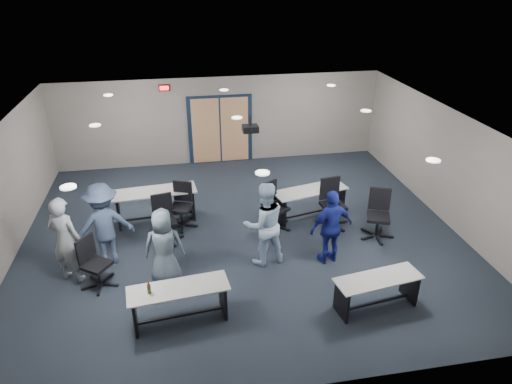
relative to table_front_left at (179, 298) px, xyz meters
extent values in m
plane|color=black|center=(1.51, 2.70, -0.49)|extent=(10.00, 10.00, 0.00)
cube|color=gray|center=(1.51, 7.20, 0.86)|extent=(10.00, 0.04, 2.70)
cube|color=gray|center=(1.51, -1.80, 0.86)|extent=(10.00, 0.04, 2.70)
cube|color=gray|center=(-3.49, 2.70, 0.86)|extent=(0.04, 9.00, 2.70)
cube|color=gray|center=(6.51, 2.70, 0.86)|extent=(0.04, 9.00, 2.70)
cube|color=white|center=(1.51, 2.70, 2.21)|extent=(10.00, 9.00, 0.04)
cube|color=#111E33|center=(1.51, 7.17, 0.56)|extent=(2.00, 0.06, 2.20)
cube|color=tan|center=(1.06, 7.15, 0.56)|extent=(0.85, 0.04, 2.05)
cube|color=tan|center=(1.96, 7.15, 0.56)|extent=(0.85, 0.04, 2.05)
cube|color=black|center=(-0.09, 7.15, 1.96)|extent=(0.32, 0.05, 0.18)
cube|color=#FF0C0C|center=(-0.09, 7.12, 1.96)|extent=(0.26, 0.02, 0.12)
cylinder|color=black|center=(1.81, 3.20, 2.09)|extent=(0.04, 0.04, 0.24)
cube|color=black|center=(1.81, 3.20, 1.91)|extent=(0.35, 0.30, 0.14)
cylinder|color=black|center=(1.81, 3.05, 1.91)|extent=(0.08, 0.03, 0.08)
cube|color=#B5B2AB|center=(0.01, 0.00, 0.20)|extent=(1.79, 0.76, 0.03)
cube|color=black|center=(-0.76, -0.08, -0.15)|extent=(0.10, 0.53, 0.68)
cube|color=black|center=(0.78, 0.08, -0.15)|extent=(0.10, 0.53, 0.68)
cube|color=black|center=(0.01, 0.00, -0.39)|extent=(1.55, 0.21, 0.04)
cube|color=#B5B2AB|center=(3.56, -0.28, 0.15)|extent=(1.67, 0.77, 0.03)
cube|color=black|center=(2.85, -0.39, -0.18)|extent=(0.12, 0.49, 0.63)
cube|color=black|center=(4.26, -0.17, -0.18)|extent=(0.12, 0.49, 0.63)
cube|color=black|center=(3.56, -0.28, -0.40)|extent=(1.42, 0.26, 0.04)
cube|color=#B5B2AB|center=(-0.46, 3.68, 0.30)|extent=(2.05, 0.85, 0.03)
cube|color=black|center=(-1.34, 3.60, -0.10)|extent=(0.11, 0.61, 0.77)
cube|color=black|center=(0.42, 3.77, -0.10)|extent=(0.11, 0.61, 0.77)
cube|color=black|center=(-0.46, 3.68, -0.38)|extent=(1.77, 0.22, 0.04)
cylinder|color=red|center=(0.31, 3.76, 0.39)|extent=(0.09, 0.09, 0.13)
cube|color=#B5B2AB|center=(3.30, 3.21, 0.24)|extent=(1.94, 1.03, 0.03)
cube|color=black|center=(2.50, 3.02, -0.13)|extent=(0.18, 0.56, 0.72)
cube|color=black|center=(4.10, 3.40, -0.13)|extent=(0.18, 0.56, 0.72)
cube|color=black|center=(3.30, 3.21, -0.39)|extent=(1.61, 0.43, 0.04)
imported|color=#91989E|center=(-2.09, 1.59, 0.43)|extent=(0.79, 0.68, 1.83)
imported|color=slate|center=(-0.22, 1.20, 0.31)|extent=(0.81, 0.56, 1.60)
imported|color=#C0DFFF|center=(1.81, 1.51, 0.43)|extent=(0.98, 0.82, 1.83)
imported|color=navy|center=(3.18, 1.29, 0.34)|extent=(1.03, 0.61, 1.65)
imported|color=#394867|center=(-1.43, 2.06, 0.43)|extent=(1.31, 0.95, 1.83)
camera|label=1|loc=(0.23, -6.40, 5.21)|focal=32.00mm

